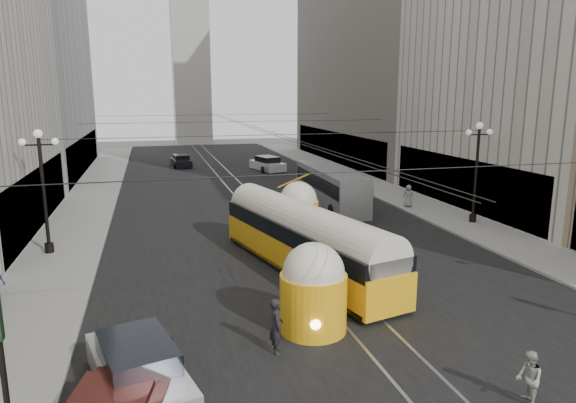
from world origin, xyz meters
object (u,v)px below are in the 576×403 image
pedestrian_sidewalk_right (408,196)px  pedestrian_crossing_b (529,379)px  sedan_silver (138,370)px  city_bus (330,186)px  streetcar (304,238)px  pedestrian_crossing_a (276,326)px

pedestrian_sidewalk_right → pedestrian_crossing_b: bearing=93.6°
sedan_silver → pedestrian_crossing_b: 10.65m
city_bus → pedestrian_crossing_b: 25.50m
streetcar → pedestrian_sidewalk_right: bearing=44.0°
city_bus → pedestrian_crossing_a: city_bus is taller
city_bus → pedestrian_sidewalk_right: 5.76m
pedestrian_crossing_a → pedestrian_crossing_b: 7.42m
pedestrian_crossing_b → city_bus: bearing=-164.9°
city_bus → pedestrian_sidewalk_right: bearing=-26.8°
pedestrian_crossing_b → pedestrian_sidewalk_right: (8.47, 22.68, 0.19)m
streetcar → city_bus: 14.74m
sedan_silver → pedestrian_crossing_a: pedestrian_crossing_a is taller
pedestrian_crossing_b → pedestrian_sidewalk_right: 24.21m
sedan_silver → pedestrian_crossing_b: bearing=-18.0°
pedestrian_crossing_b → pedestrian_sidewalk_right: size_ratio=0.96×
sedan_silver → pedestrian_crossing_a: bearing=16.6°
sedan_silver → pedestrian_crossing_a: 4.48m
streetcar → city_bus: streetcar is taller
streetcar → sedan_silver: 11.34m
pedestrian_sidewalk_right → pedestrian_crossing_a: bearing=75.7°
city_bus → pedestrian_crossing_b: city_bus is taller
streetcar → pedestrian_sidewalk_right: 15.61m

